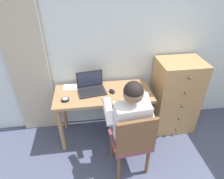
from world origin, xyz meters
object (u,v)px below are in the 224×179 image
Objects in this scene: desk at (103,100)px; laptop at (91,87)px; dresser at (175,96)px; notebook_pad at (71,87)px; person_seated at (128,117)px; desk_clock at (65,100)px; chair at (132,141)px; computer_mouse at (112,91)px.

desk is 3.31× the size of laptop.
desk is 0.23m from laptop.
dresser is 2.84× the size of laptop.
dresser reaches higher than notebook_pad.
laptop is at bearing 125.94° from person_seated.
desk_clock is (-1.48, -0.17, 0.20)m from dresser.
chair is 0.92m from desk_clock.
chair is at bearing -138.37° from dresser.
desk is at bearing 152.88° from computer_mouse.
desk is at bearing 13.61° from desk_clock.
person_seated reaches higher than chair.
dresser is at bearing 1.02° from notebook_pad.
desk is at bearing 117.18° from person_seated.
person_seated is 3.17× the size of laptop.
dresser is 1.19m from laptop.
chair is (-0.77, -0.69, -0.05)m from dresser.
dresser is at bearing 41.63° from chair.
dresser reaches higher than desk_clock.
notebook_pad is at bearing 135.90° from person_seated.
person_seated is at bearing -54.06° from laptop.
laptop is at bearing 119.17° from chair.
computer_mouse is (-0.13, 0.62, 0.25)m from chair.
desk is at bearing 111.25° from chair.
dresser reaches higher than laptop.
laptop is 1.78× the size of notebook_pad.
desk is 0.69m from chair.
dresser is 1.04m from chair.
computer_mouse is 1.11× the size of desk_clock.
notebook_pad is at bearing 78.27° from desk_clock.
dresser is at bearing 3.00° from desk.
laptop is 3.74× the size of computer_mouse.
computer_mouse is at bearing 105.02° from person_seated.
desk_clock is at bearing 143.80° from chair.
laptop is 4.16× the size of desk_clock.
computer_mouse is (0.11, -0.01, 0.13)m from desk.
notebook_pad is (0.06, 0.28, -0.01)m from desk_clock.
dresser is 5.07× the size of notebook_pad.
chair is at bearing -36.20° from desk_clock.
laptop is (-1.17, 0.02, 0.24)m from dresser.
notebook_pad is at bearing 157.65° from desk.
laptop is (-0.38, 0.52, 0.11)m from person_seated.
dresser is 11.83× the size of desk_clock.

